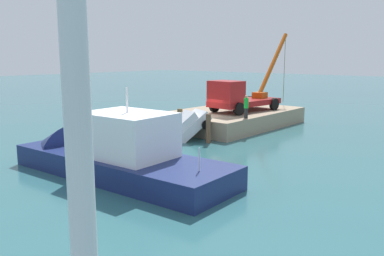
{
  "coord_description": "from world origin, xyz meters",
  "views": [
    {
      "loc": [
        24.25,
        19.7,
        5.87
      ],
      "look_at": [
        2.32,
        1.06,
        0.79
      ],
      "focal_mm": 38.48,
      "sensor_mm": 36.0,
      "label": 1
    }
  ],
  "objects_px": {
    "salvaged_car": "(181,131)",
    "moored_yacht": "(93,160)",
    "crane_truck": "(239,96)",
    "dock_worker": "(246,107)"
  },
  "relations": [
    {
      "from": "dock_worker",
      "to": "salvaged_car",
      "type": "relative_size",
      "value": 0.41
    },
    {
      "from": "salvaged_car",
      "to": "moored_yacht",
      "type": "xyz_separation_m",
      "value": [
        8.45,
        1.32,
        -0.2
      ]
    },
    {
      "from": "crane_truck",
      "to": "salvaged_car",
      "type": "height_order",
      "value": "crane_truck"
    },
    {
      "from": "salvaged_car",
      "to": "moored_yacht",
      "type": "height_order",
      "value": "moored_yacht"
    },
    {
      "from": "crane_truck",
      "to": "dock_worker",
      "type": "relative_size",
      "value": 6.22
    },
    {
      "from": "dock_worker",
      "to": "salvaged_car",
      "type": "height_order",
      "value": "dock_worker"
    },
    {
      "from": "dock_worker",
      "to": "moored_yacht",
      "type": "distance_m",
      "value": 12.98
    },
    {
      "from": "salvaged_car",
      "to": "moored_yacht",
      "type": "relative_size",
      "value": 0.29
    },
    {
      "from": "crane_truck",
      "to": "salvaged_car",
      "type": "relative_size",
      "value": 2.52
    },
    {
      "from": "crane_truck",
      "to": "dock_worker",
      "type": "bearing_deg",
      "value": 42.07
    }
  ]
}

